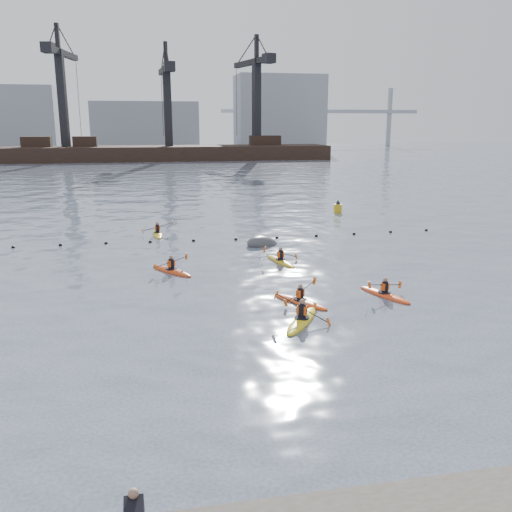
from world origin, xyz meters
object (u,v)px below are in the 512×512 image
(kayaker_4, at_px, (385,294))
(nav_buoy, at_px, (338,208))
(kayaker_2, at_px, (171,270))
(kayaker_0, at_px, (300,301))
(kayaker_3, at_px, (281,261))
(mooring_buoy, at_px, (263,245))
(kayaker_1, at_px, (302,319))
(kayaker_5, at_px, (158,233))

(kayaker_4, relative_size, nav_buoy, 2.44)
(kayaker_2, relative_size, kayaker_4, 0.97)
(kayaker_0, xyz_separation_m, kayaker_4, (4.28, 0.22, 0.00))
(kayaker_3, bearing_deg, kayaker_2, 174.57)
(kayaker_3, xyz_separation_m, nav_buoy, (9.64, 16.99, 0.30))
(kayaker_0, relative_size, mooring_buoy, 1.21)
(kayaker_1, relative_size, kayaker_3, 1.01)
(kayaker_4, bearing_deg, kayaker_0, -18.60)
(kayaker_4, distance_m, kayaker_5, 19.98)
(kayaker_1, relative_size, kayaker_5, 0.99)
(kayaker_0, bearing_deg, kayaker_1, -138.16)
(kayaker_3, bearing_deg, kayaker_1, -112.20)
(kayaker_1, bearing_deg, kayaker_5, 138.20)
(kayaker_0, xyz_separation_m, mooring_buoy, (0.82, 12.37, -0.10))
(kayaker_1, distance_m, kayaker_4, 5.54)
(kayaker_0, bearing_deg, kayaker_4, -31.05)
(kayaker_4, bearing_deg, kayaker_5, -80.12)
(kayaker_4, bearing_deg, kayaker_3, -86.72)
(mooring_buoy, height_order, nav_buoy, nav_buoy)
(kayaker_1, bearing_deg, kayaker_0, 108.33)
(kayaker_1, distance_m, kayaker_5, 20.43)
(kayaker_3, distance_m, kayaker_5, 12.03)
(kayaker_2, height_order, nav_buoy, nav_buoy)
(mooring_buoy, bearing_deg, kayaker_2, -138.05)
(kayaker_2, distance_m, nav_buoy, 24.12)
(kayaker_0, relative_size, nav_buoy, 2.25)
(nav_buoy, bearing_deg, kayaker_2, -132.02)
(kayaker_3, relative_size, mooring_buoy, 1.35)
(kayaker_0, xyz_separation_m, kayaker_3, (0.90, 7.51, 0.00))
(nav_buoy, bearing_deg, kayaker_0, -113.27)
(kayaker_4, xyz_separation_m, nav_buoy, (6.26, 24.28, 0.31))
(mooring_buoy, bearing_deg, kayaker_5, 144.85)
(kayaker_0, bearing_deg, kayaker_2, 96.38)
(kayaker_1, bearing_deg, nav_buoy, 99.98)
(kayaker_0, bearing_deg, kayaker_3, 49.13)
(kayaker_0, height_order, kayaker_3, kayaker_3)
(kayaker_1, height_order, mooring_buoy, kayaker_1)
(kayaker_0, distance_m, kayaker_4, 4.29)
(kayaker_2, distance_m, kayaker_4, 11.76)
(kayaker_0, distance_m, kayaker_3, 7.57)
(kayaker_1, xyz_separation_m, kayaker_4, (4.88, 2.62, -0.01))
(kayaker_3, xyz_separation_m, mooring_buoy, (-0.08, 4.85, -0.10))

